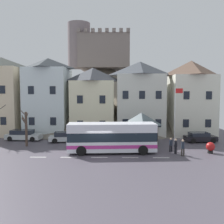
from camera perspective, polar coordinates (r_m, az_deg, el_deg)
The scene contains 20 objects.
ground_plane at distance 25.81m, azimuth -2.73°, elevation -9.70°, with size 40.00×60.00×0.07m.
townhouse_00 at distance 41.04m, azimuth -23.88°, elevation 3.36°, with size 6.22×6.62×11.58m.
townhouse_01 at distance 38.69m, azimuth -14.37°, elevation 3.46°, with size 5.99×6.73×11.44m.
townhouse_02 at distance 36.95m, azimuth -4.37°, elevation 2.39°, with size 6.18×5.62×9.95m.
townhouse_03 at distance 37.25m, azimuth 6.41°, elevation 3.10°, with size 6.77×6.23×10.87m.
townhouse_04 at distance 38.83m, azimuth 17.59°, elevation 3.08°, with size 6.07×6.47×11.02m.
hilltop_castle at distance 53.08m, azimuth -1.72°, elevation 4.55°, with size 42.88×42.88×20.13m.
transit_bus at distance 26.14m, azimuth -0.05°, elevation -5.94°, with size 9.30×3.22×3.11m.
bus_shelter at distance 29.79m, azimuth 6.78°, elevation -1.63°, with size 3.60×3.60×3.93m.
parked_car_00 at distance 32.54m, azimuth 5.84°, elevation -5.54°, with size 4.49×2.18×1.33m.
parked_car_01 at distance 33.78m, azimuth 19.54°, elevation -5.48°, with size 4.01×2.18×1.24m.
parked_car_02 at distance 32.46m, azimuth -10.33°, elevation -5.64°, with size 4.77×2.36×1.30m.
parked_car_03 at distance 35.07m, azimuth -19.66°, elevation -5.02°, with size 4.72×2.20×1.39m.
pedestrian_00 at distance 25.80m, azimuth 15.95°, elevation -7.72°, with size 0.35×0.32×1.66m.
pedestrian_01 at distance 26.51m, azimuth 14.41°, elevation -7.52°, with size 0.30×0.35×1.58m.
pedestrian_02 at distance 27.42m, azimuth 13.36°, elevation -7.15°, with size 0.36×0.36×1.47m.
public_bench at distance 31.89m, azimuth 4.56°, elevation -6.06°, with size 1.78×0.48×0.87m.
flagpole at distance 30.66m, azimuth 14.37°, elevation 0.01°, with size 0.95×0.10×6.86m.
harbour_buoy at distance 27.94m, azimuth 21.66°, elevation -7.48°, with size 0.91×0.91×1.16m.
bare_tree_01 at distance 30.88m, azimuth -19.13°, elevation -3.50°, with size 1.02×1.85×4.27m.
Camera 1 is at (1.61, -24.99, 6.24)m, focal length 39.83 mm.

